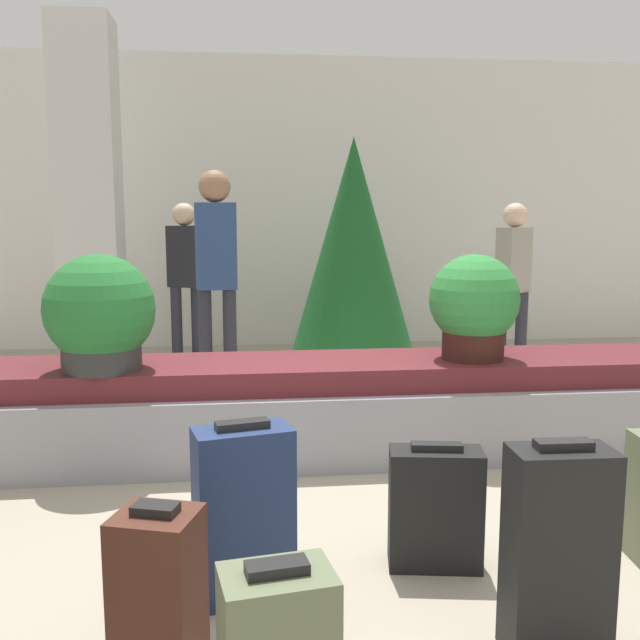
# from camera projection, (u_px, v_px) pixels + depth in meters

# --- Properties ---
(ground_plane) EXTENTS (18.00, 18.00, 0.00)m
(ground_plane) POSITION_uv_depth(u_px,v_px,m) (356.00, 558.00, 3.10)
(ground_plane) COLOR #9E937F
(back_wall) EXTENTS (18.00, 0.06, 3.20)m
(back_wall) POSITION_uv_depth(u_px,v_px,m) (282.00, 203.00, 7.98)
(back_wall) COLOR silver
(back_wall) RESTS_ON ground_plane
(carousel) EXTENTS (6.32, 0.84, 0.59)m
(carousel) POSITION_uv_depth(u_px,v_px,m) (320.00, 408.00, 4.43)
(carousel) COLOR gray
(carousel) RESTS_ON ground_plane
(pillar) EXTENTS (0.53, 0.53, 3.20)m
(pillar) POSITION_uv_depth(u_px,v_px,m) (89.00, 201.00, 6.45)
(pillar) COLOR silver
(pillar) RESTS_ON ground_plane
(suitcase_1) EXTENTS (0.41, 0.24, 0.54)m
(suitcase_1) POSITION_uv_depth(u_px,v_px,m) (435.00, 508.00, 2.99)
(suitcase_1) COLOR black
(suitcase_1) RESTS_ON ground_plane
(suitcase_2) EXTENTS (0.40, 0.28, 0.71)m
(suitcase_2) POSITION_uv_depth(u_px,v_px,m) (244.00, 513.00, 2.74)
(suitcase_2) COLOR navy
(suitcase_2) RESTS_ON ground_plane
(suitcase_3) EXTENTS (0.31, 0.29, 0.59)m
(suitcase_3) POSITION_uv_depth(u_px,v_px,m) (158.00, 597.00, 2.24)
(suitcase_3) COLOR #472319
(suitcase_3) RESTS_ON ground_plane
(suitcase_8) EXTENTS (0.34, 0.20, 0.75)m
(suitcase_8) POSITION_uv_depth(u_px,v_px,m) (558.00, 552.00, 2.37)
(suitcase_8) COLOR black
(suitcase_8) RESTS_ON ground_plane
(potted_plant_0) EXTENTS (0.63, 0.63, 0.67)m
(potted_plant_0) POSITION_uv_depth(u_px,v_px,m) (100.00, 315.00, 4.07)
(potted_plant_0) COLOR #2D2D2D
(potted_plant_0) RESTS_ON carousel
(potted_plant_1) EXTENTS (0.56, 0.56, 0.65)m
(potted_plant_1) POSITION_uv_depth(u_px,v_px,m) (474.00, 306.00, 4.38)
(potted_plant_1) COLOR #381914
(potted_plant_1) RESTS_ON carousel
(traveler_0) EXTENTS (0.34, 0.26, 1.83)m
(traveler_0) POSITION_uv_depth(u_px,v_px,m) (216.00, 260.00, 5.75)
(traveler_0) COLOR #282833
(traveler_0) RESTS_ON ground_plane
(traveler_1) EXTENTS (0.37, 0.32, 1.58)m
(traveler_1) POSITION_uv_depth(u_px,v_px,m) (513.00, 273.00, 6.62)
(traveler_1) COLOR #282833
(traveler_1) RESTS_ON ground_plane
(traveler_2) EXTENTS (0.37, 0.30, 1.59)m
(traveler_2) POSITION_uv_depth(u_px,v_px,m) (185.00, 269.00, 7.07)
(traveler_2) COLOR #282833
(traveler_2) RESTS_ON ground_plane
(decorated_tree) EXTENTS (1.17, 1.17, 2.20)m
(decorated_tree) POSITION_uv_depth(u_px,v_px,m) (353.00, 245.00, 6.75)
(decorated_tree) COLOR #4C331E
(decorated_tree) RESTS_ON ground_plane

